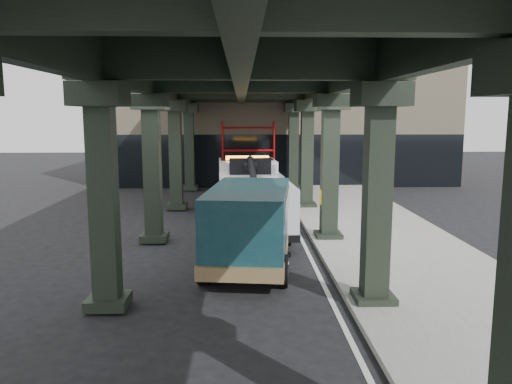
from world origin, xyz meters
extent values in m
plane|color=black|center=(0.00, 0.00, 0.00)|extent=(90.00, 90.00, 0.00)
cube|color=gray|center=(4.50, 2.00, 0.07)|extent=(5.00, 40.00, 0.15)
cube|color=silver|center=(1.70, 2.00, 0.01)|extent=(0.12, 38.00, 0.01)
cube|color=black|center=(2.60, -4.00, 2.50)|extent=(0.55, 0.55, 5.00)
cube|color=black|center=(2.60, -4.00, 4.75)|extent=(1.10, 1.10, 0.50)
cube|color=black|center=(2.60, -4.00, 0.18)|extent=(0.90, 0.90, 0.24)
cube|color=black|center=(2.60, 2.00, 2.50)|extent=(0.55, 0.55, 5.00)
cube|color=black|center=(2.60, 2.00, 4.75)|extent=(1.10, 1.10, 0.50)
cube|color=black|center=(2.60, 2.00, 0.18)|extent=(0.90, 0.90, 0.24)
cube|color=black|center=(2.60, 8.00, 2.50)|extent=(0.55, 0.55, 5.00)
cube|color=black|center=(2.60, 8.00, 4.75)|extent=(1.10, 1.10, 0.50)
cube|color=black|center=(2.60, 8.00, 0.18)|extent=(0.90, 0.90, 0.24)
cube|color=black|center=(2.60, 14.00, 2.50)|extent=(0.55, 0.55, 5.00)
cube|color=black|center=(2.60, 14.00, 4.75)|extent=(1.10, 1.10, 0.50)
cube|color=black|center=(2.60, 14.00, 0.18)|extent=(0.90, 0.90, 0.24)
cube|color=black|center=(-3.40, -4.00, 2.50)|extent=(0.55, 0.55, 5.00)
cube|color=black|center=(-3.40, -4.00, 4.75)|extent=(1.10, 1.10, 0.50)
cube|color=black|center=(-3.40, -4.00, 0.18)|extent=(0.90, 0.90, 0.24)
cube|color=black|center=(-3.40, 2.00, 2.50)|extent=(0.55, 0.55, 5.00)
cube|color=black|center=(-3.40, 2.00, 4.75)|extent=(1.10, 1.10, 0.50)
cube|color=black|center=(-3.40, 2.00, 0.18)|extent=(0.90, 0.90, 0.24)
cube|color=black|center=(-3.40, 8.00, 2.50)|extent=(0.55, 0.55, 5.00)
cube|color=black|center=(-3.40, 8.00, 4.75)|extent=(1.10, 1.10, 0.50)
cube|color=black|center=(-3.40, 8.00, 0.18)|extent=(0.90, 0.90, 0.24)
cube|color=black|center=(-3.40, 14.00, 2.50)|extent=(0.55, 0.55, 5.00)
cube|color=black|center=(-3.40, 14.00, 4.75)|extent=(1.10, 1.10, 0.50)
cube|color=black|center=(-3.40, 14.00, 0.18)|extent=(0.90, 0.90, 0.24)
cube|color=black|center=(2.60, 2.00, 5.55)|extent=(0.35, 32.00, 1.10)
cube|color=black|center=(-3.40, 2.00, 5.55)|extent=(0.35, 32.00, 1.10)
cube|color=black|center=(-0.40, 2.00, 5.55)|extent=(0.35, 32.00, 1.10)
cube|color=black|center=(-0.40, 2.00, 6.25)|extent=(7.40, 32.00, 0.30)
cube|color=#C6B793|center=(2.00, 20.00, 4.00)|extent=(22.00, 10.00, 8.00)
cylinder|color=red|center=(-1.50, 14.90, 2.00)|extent=(0.08, 0.08, 4.00)
cylinder|color=red|center=(-1.50, 14.10, 2.00)|extent=(0.08, 0.08, 4.00)
cylinder|color=red|center=(1.50, 14.90, 2.00)|extent=(0.08, 0.08, 4.00)
cylinder|color=red|center=(1.50, 14.10, 2.00)|extent=(0.08, 0.08, 4.00)
cylinder|color=red|center=(0.00, 14.90, 1.00)|extent=(3.00, 0.08, 0.08)
cylinder|color=red|center=(0.00, 14.90, 2.30)|extent=(3.00, 0.08, 0.08)
cylinder|color=red|center=(0.00, 14.90, 3.60)|extent=(3.00, 0.08, 0.08)
cube|color=black|center=(-0.02, 3.73, 0.70)|extent=(1.42, 7.56, 0.25)
cube|color=white|center=(-0.16, 6.28, 1.55)|extent=(2.49, 2.53, 1.80)
cube|color=white|center=(-0.22, 7.33, 1.05)|extent=(2.39, 0.83, 0.90)
cube|color=black|center=(-0.18, 6.53, 2.06)|extent=(2.28, 1.42, 0.85)
cube|color=white|center=(0.04, 2.58, 1.35)|extent=(2.68, 5.14, 1.40)
cube|color=orange|center=(-0.15, 6.08, 2.56)|extent=(1.82, 0.38, 0.16)
cube|color=black|center=(-0.07, 4.58, 2.36)|extent=(1.64, 0.69, 0.60)
cylinder|color=black|center=(0.03, 2.78, 2.11)|extent=(0.44, 3.52, 1.34)
cube|color=black|center=(0.19, 0.02, 0.35)|extent=(0.38, 1.42, 0.18)
cube|color=black|center=(0.23, -0.68, 0.30)|extent=(1.62, 0.34, 0.18)
cylinder|color=black|center=(-1.28, 6.52, 0.55)|extent=(0.41, 1.12, 1.10)
cylinder|color=silver|center=(-1.28, 6.52, 0.55)|extent=(0.42, 0.63, 0.61)
cylinder|color=black|center=(0.92, 6.64, 0.55)|extent=(0.41, 1.12, 1.10)
cylinder|color=silver|center=(0.92, 6.64, 0.55)|extent=(0.42, 0.63, 0.61)
cylinder|color=black|center=(-1.10, 3.22, 0.55)|extent=(0.41, 1.12, 1.10)
cylinder|color=silver|center=(-1.10, 3.22, 0.55)|extent=(0.42, 0.63, 0.61)
cylinder|color=black|center=(1.11, 3.34, 0.55)|extent=(0.41, 1.12, 1.10)
cylinder|color=silver|center=(1.11, 3.34, 0.55)|extent=(0.42, 0.63, 0.61)
cylinder|color=black|center=(-1.02, 1.91, 0.55)|extent=(0.41, 1.12, 1.10)
cylinder|color=silver|center=(-1.02, 1.91, 0.55)|extent=(0.42, 0.63, 0.61)
cylinder|color=black|center=(1.18, 2.04, 0.55)|extent=(0.41, 1.12, 1.10)
cylinder|color=silver|center=(1.18, 2.04, 0.55)|extent=(0.42, 0.63, 0.61)
cube|color=#11373E|center=(0.14, 1.69, 0.95)|extent=(2.17, 1.34, 0.90)
cube|color=#11373E|center=(-0.19, -1.04, 1.35)|extent=(2.62, 4.72, 1.95)
cube|color=olive|center=(-0.14, -0.65, 0.55)|extent=(2.79, 5.82, 0.35)
cube|color=black|center=(0.09, 1.29, 1.75)|extent=(1.99, 0.66, 0.83)
cube|color=black|center=(-0.15, -0.75, 1.85)|extent=(2.54, 3.83, 0.55)
cube|color=silver|center=(0.20, 2.22, 0.55)|extent=(2.00, 0.36, 0.30)
cylinder|color=black|center=(-0.86, 1.76, 0.42)|extent=(0.38, 0.87, 0.84)
cylinder|color=silver|center=(-0.86, 1.76, 0.42)|extent=(0.37, 0.50, 0.46)
cylinder|color=black|center=(1.13, 1.52, 0.42)|extent=(0.38, 0.87, 0.84)
cylinder|color=silver|center=(1.13, 1.52, 0.42)|extent=(0.37, 0.50, 0.46)
cylinder|color=black|center=(-1.36, -2.41, 0.42)|extent=(0.38, 0.87, 0.84)
cylinder|color=silver|center=(-1.36, -2.41, 0.42)|extent=(0.37, 0.50, 0.46)
cylinder|color=black|center=(0.63, -2.65, 0.42)|extent=(0.38, 0.87, 0.84)
cylinder|color=silver|center=(0.63, -2.65, 0.42)|extent=(0.37, 0.50, 0.46)
camera|label=1|loc=(-0.39, -14.79, 4.30)|focal=35.00mm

